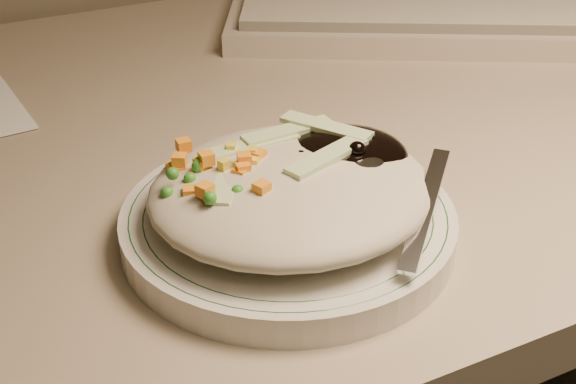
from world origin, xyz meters
name	(u,v)px	position (x,y,z in m)	size (l,w,h in m)	color
desk	(261,287)	(0.00, 1.38, 0.54)	(1.40, 0.70, 0.74)	gray
plate	(288,224)	(-0.07, 1.19, 0.75)	(0.23, 0.23, 0.02)	silver
plate_rim	(288,212)	(-0.07, 1.19, 0.76)	(0.22, 0.22, 0.00)	#144723
meal	(294,184)	(-0.06, 1.19, 0.78)	(0.21, 0.19, 0.05)	#B4AB91
keyboard	(453,18)	(0.28, 1.47, 0.76)	(0.52, 0.40, 0.04)	#AB9E8C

